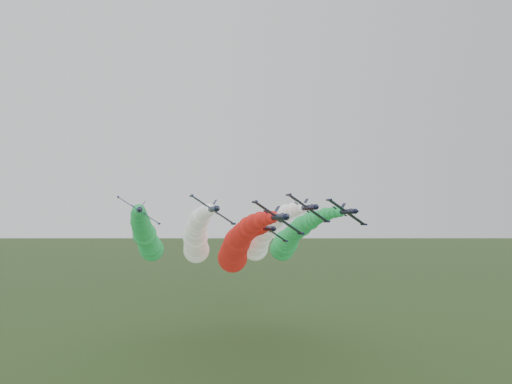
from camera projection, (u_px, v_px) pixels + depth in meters
jet_lead at (236, 247)px, 130.55m from camera, size 13.88×74.01×18.57m
jet_inner_left at (196, 239)px, 140.24m from camera, size 13.62×73.74×18.30m
jet_inner_right at (262, 236)px, 144.61m from camera, size 13.71×73.84×18.40m
jet_outer_left at (146, 237)px, 144.44m from camera, size 13.49×73.61×18.17m
jet_outer_right at (291, 238)px, 153.65m from camera, size 13.73×73.85×18.41m
jet_trail at (237, 250)px, 155.42m from camera, size 13.47×73.59×18.15m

